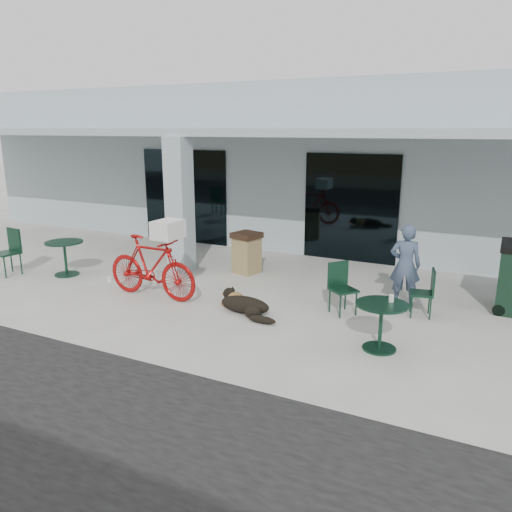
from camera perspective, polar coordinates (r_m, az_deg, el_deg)
The scene contains 18 objects.
ground at distance 9.48m, azimuth -8.89°, elevation -6.14°, with size 80.00×80.00×0.00m, color beige.
building at distance 16.58m, azimuth 8.23°, elevation 10.62°, with size 22.00×7.00×4.50m, color #A1B0B7.
storefront_glass_left at distance 14.93m, azimuth -8.15°, elevation 6.75°, with size 2.80×0.06×2.70m, color black.
storefront_glass_right at distance 12.80m, azimuth 10.74°, elevation 5.39°, with size 2.40×0.06×2.70m, color black.
column at distance 11.76m, azimuth -8.72°, elevation 5.73°, with size 0.50×0.50×3.12m, color #A1B0B7.
overhang at distance 11.99m, azimuth 0.73°, elevation 13.97°, with size 22.00×2.80×0.18m, color #A1B0B7.
bicycle at distance 10.11m, azimuth -11.87°, elevation -1.24°, with size 0.59×2.09×1.26m, color #A10D0D.
laundry_basket at distance 9.65m, azimuth -10.03°, elevation 3.01°, with size 0.59×0.44×0.35m, color white.
dog at distance 9.15m, azimuth -1.27°, elevation -5.48°, with size 1.12×0.37×0.37m, color black, non-canonical shape.
cup_near_dog at distance 11.54m, azimuth -16.38°, elevation -2.53°, with size 0.09×0.09×0.11m, color white.
cafe_table_near at distance 12.27m, azimuth -20.95°, elevation -0.25°, with size 0.85×0.85×0.79m, color #133625, non-canonical shape.
cafe_chair_near at distance 12.79m, azimuth -26.60°, elevation 0.36°, with size 0.48×0.53×1.06m, color #133625, non-canonical shape.
cafe_table_far at distance 7.88m, azimuth 14.04°, elevation -7.84°, with size 0.79×0.79×0.74m, color #133625, non-canonical shape.
cafe_chair_far_a at distance 9.18m, azimuth 9.95°, elevation -3.75°, with size 0.43×0.47×0.94m, color #133625, non-canonical shape.
cafe_chair_far_b at distance 9.44m, azimuth 18.38°, elevation -3.99°, with size 0.40×0.44×0.88m, color #133625, non-canonical shape.
person at distance 9.85m, azimuth 16.68°, elevation -0.99°, with size 0.57×0.38×1.57m, color #3C4B64.
cup_on_table at distance 7.85m, azimuth 15.21°, elevation -4.69°, with size 0.08×0.08×0.11m, color white.
trash_receptacle at distance 11.63m, azimuth -1.07°, elevation 0.37°, with size 0.57×0.57×0.96m, color olive, non-canonical shape.
Camera 1 is at (5.21, -7.20, 3.29)m, focal length 35.00 mm.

